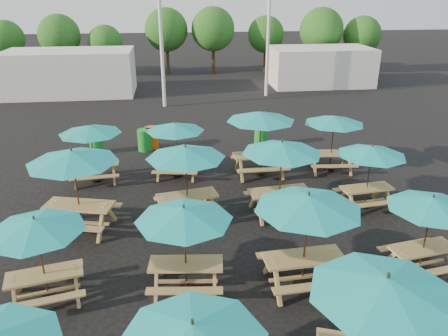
{
  "coord_description": "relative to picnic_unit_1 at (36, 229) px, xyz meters",
  "views": [
    {
      "loc": [
        -1.56,
        -11.39,
        6.48
      ],
      "look_at": [
        0.0,
        1.5,
        1.1
      ],
      "focal_mm": 35.0,
      "sensor_mm": 36.0,
      "label": 1
    }
  ],
  "objects": [
    {
      "name": "ground",
      "position": [
        4.52,
        3.03,
        -1.81
      ],
      "size": [
        120.0,
        120.0,
        0.0
      ],
      "primitive_type": "plane",
      "color": "black",
      "rests_on": "ground"
    },
    {
      "name": "picnic_unit_1",
      "position": [
        0.0,
        0.0,
        0.0
      ],
      "size": [
        2.48,
        2.48,
        2.07
      ],
      "rotation": [
        0.0,
        0.0,
        0.22
      ],
      "color": "tan",
      "rests_on": "ground"
    },
    {
      "name": "picnic_unit_2",
      "position": [
        0.21,
        3.04,
        0.34
      ],
      "size": [
        3.01,
        3.01,
        2.45
      ],
      "rotation": [
        0.0,
        0.0,
        -0.25
      ],
      "color": "tan",
      "rests_on": "ground"
    },
    {
      "name": "picnic_unit_3",
      "position": [
        0.11,
        6.47,
        0.06
      ],
      "size": [
        2.37,
        2.37,
        2.14
      ],
      "rotation": [
        0.0,
        0.0,
        0.1
      ],
      "color": "tan",
      "rests_on": "ground"
    },
    {
      "name": "picnic_unit_5",
      "position": [
        3.1,
        -0.01,
        0.06
      ],
      "size": [
        2.37,
        2.37,
        2.14
      ],
      "rotation": [
        0.0,
        0.0,
        -0.11
      ],
      "color": "tan",
      "rests_on": "ground"
    },
    {
      "name": "picnic_unit_6",
      "position": [
        3.27,
        3.39,
        0.2
      ],
      "size": [
        2.72,
        2.72,
        2.3
      ],
      "rotation": [
        0.0,
        0.0,
        0.2
      ],
      "color": "tan",
      "rests_on": "ground"
    },
    {
      "name": "picnic_unit_7",
      "position": [
        3.03,
        6.57,
        0.01
      ],
      "size": [
        2.42,
        2.42,
        2.07
      ],
      "rotation": [
        0.0,
        0.0,
        -0.17
      ],
      "color": "tan",
      "rests_on": "ground"
    },
    {
      "name": "picnic_unit_8",
      "position": [
        6.11,
        -3.2,
        0.3
      ],
      "size": [
        3.11,
        3.11,
        2.41
      ],
      "rotation": [
        0.0,
        0.0,
        -0.35
      ],
      "color": "tan",
      "rests_on": "ground"
    },
    {
      "name": "picnic_unit_9",
      "position": [
        5.79,
        -0.2,
        0.26
      ],
      "size": [
        2.54,
        2.54,
        2.37
      ],
      "rotation": [
        0.0,
        0.0,
        0.07
      ],
      "color": "tan",
      "rests_on": "ground"
    },
    {
      "name": "picnic_unit_10",
      "position": [
        6.07,
        3.3,
        0.25
      ],
      "size": [
        2.61,
        2.61,
        2.36
      ],
      "rotation": [
        0.0,
        0.0,
        0.11
      ],
      "color": "tan",
      "rests_on": "ground"
    },
    {
      "name": "picnic_unit_11",
      "position": [
        6.06,
        6.37,
        0.34
      ],
      "size": [
        2.54,
        2.54,
        2.45
      ],
      "rotation": [
        0.0,
        0.0,
        0.03
      ],
      "color": "tan",
      "rests_on": "ground"
    },
    {
      "name": "picnic_unit_13",
      "position": [
        8.82,
        -0.02,
        -0.02
      ],
      "size": [
        2.36,
        2.36,
        2.04
      ],
      "rotation": [
        0.0,
        0.0,
        0.16
      ],
      "color": "tan",
      "rests_on": "ground"
    },
    {
      "name": "picnic_unit_14",
      "position": [
        8.9,
        3.4,
        0.0
      ],
      "size": [
        2.32,
        2.32,
        2.07
      ],
      "rotation": [
        0.0,
        0.0,
        0.12
      ],
      "color": "tan",
      "rests_on": "ground"
    },
    {
      "name": "picnic_unit_15",
      "position": [
        8.82,
        6.45,
        0.1
      ],
      "size": [
        2.38,
        2.38,
        2.18
      ],
      "rotation": [
        0.0,
        0.0,
        -0.09
      ],
      "color": "tan",
      "rests_on": "ground"
    },
    {
      "name": "waste_bin_0",
      "position": [
        -0.28,
        9.52,
        -1.35
      ],
      "size": [
        0.58,
        0.58,
        0.93
      ],
      "primitive_type": "cylinder",
      "color": "#1A8F2A",
      "rests_on": "ground"
    },
    {
      "name": "waste_bin_1",
      "position": [
        1.71,
        9.55,
        -1.35
      ],
      "size": [
        0.58,
        0.58,
        0.93
      ],
      "primitive_type": "cylinder",
      "color": "#1A8F2A",
      "rests_on": "ground"
    },
    {
      "name": "waste_bin_2",
      "position": [
        2.01,
        9.88,
        -1.35
      ],
      "size": [
        0.58,
        0.58,
        0.93
      ],
      "primitive_type": "cylinder",
      "color": "#D75C0C",
      "rests_on": "ground"
    },
    {
      "name": "waste_bin_3",
      "position": [
        6.77,
        9.55,
        -1.35
      ],
      "size": [
        0.58,
        0.58,
        0.93
      ],
      "primitive_type": "cylinder",
      "color": "#1A8F2A",
      "rests_on": "ground"
    },
    {
      "name": "event_tent_0",
      "position": [
        -3.48,
        21.03,
        -0.41
      ],
      "size": [
        8.0,
        4.0,
        2.8
      ],
      "primitive_type": "cube",
      "color": "silver",
      "rests_on": "ground"
    },
    {
      "name": "event_tent_1",
      "position": [
        13.52,
        22.03,
        -0.51
      ],
      "size": [
        7.0,
        4.0,
        2.6
      ],
      "primitive_type": "cube",
      "color": "silver",
      "rests_on": "ground"
    },
    {
      "name": "tree_0",
      "position": [
        -9.55,
        28.28,
        1.02
      ],
      "size": [
        2.8,
        2.8,
        4.24
      ],
      "color": "#382314",
      "rests_on": "ground"
    },
    {
      "name": "tree_1",
      "position": [
        -5.22,
        26.93,
        1.34
      ],
      "size": [
        3.11,
        3.11,
        4.72
      ],
      "color": "#382314",
      "rests_on": "ground"
    },
    {
      "name": "tree_2",
      "position": [
        -1.87,
        26.68,
        0.81
      ],
      "size": [
        2.59,
        2.59,
        3.93
      ],
      "color": "#382314",
      "rests_on": "ground"
    },
    {
      "name": "tree_3",
      "position": [
        2.77,
        27.75,
        1.59
      ],
      "size": [
        3.36,
        3.36,
        5.09
      ],
      "color": "#382314",
      "rests_on": "ground"
    },
    {
      "name": "tree_4",
      "position": [
        6.42,
        27.29,
        1.65
      ],
      "size": [
        3.41,
        3.41,
        5.17
      ],
      "color": "#382314",
      "rests_on": "ground"
    },
    {
      "name": "tree_5",
      "position": [
        10.75,
        27.71,
        1.16
      ],
      "size": [
        2.94,
        2.94,
        4.45
      ],
      "color": "#382314",
      "rests_on": "ground"
    },
    {
      "name": "tree_6",
      "position": [
        14.75,
        25.93,
        1.62
      ],
      "size": [
        3.38,
        3.38,
        5.13
      ],
      "color": "#382314",
      "rests_on": "ground"
    },
    {
      "name": "tree_7",
      "position": [
        18.15,
        25.95,
        1.18
      ],
      "size": [
        2.95,
        2.95,
        4.48
      ],
      "color": "#382314",
      "rests_on": "ground"
    }
  ]
}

